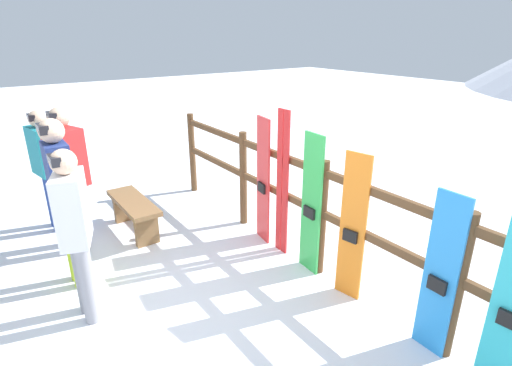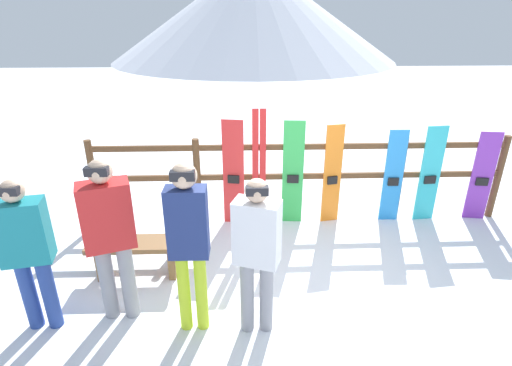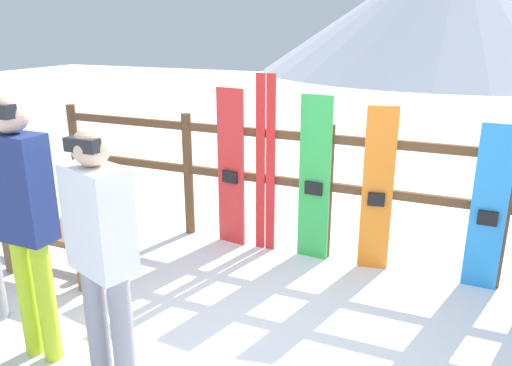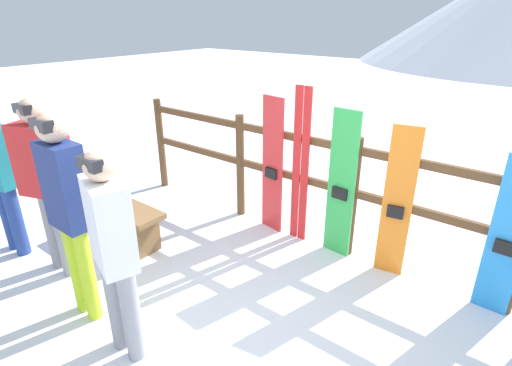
{
  "view_description": "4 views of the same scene",
  "coord_description": "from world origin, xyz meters",
  "px_view_note": "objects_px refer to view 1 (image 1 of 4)",
  "views": [
    {
      "loc": [
        2.71,
        -1.18,
        2.52
      ],
      "look_at": [
        -0.44,
        1.07,
        1.04
      ],
      "focal_mm": 28.0,
      "sensor_mm": 36.0,
      "label": 1
    },
    {
      "loc": [
        -0.84,
        -3.78,
        2.95
      ],
      "look_at": [
        -0.67,
        0.98,
        0.89
      ],
      "focal_mm": 28.0,
      "sensor_mm": 36.0,
      "label": 2
    },
    {
      "loc": [
        1.12,
        -2.71,
        2.15
      ],
      "look_at": [
        -0.5,
        1.09,
        0.84
      ],
      "focal_mm": 35.0,
      "sensor_mm": 36.0,
      "label": 3
    },
    {
      "loc": [
        1.49,
        -1.9,
        2.4
      ],
      "look_at": [
        -0.75,
        0.97,
        0.85
      ],
      "focal_mm": 28.0,
      "sensor_mm": 36.0,
      "label": 4
    }
  ],
  "objects_px": {
    "snowboard_red": "(263,182)",
    "ski_pair_red": "(282,184)",
    "person_navy": "(62,190)",
    "snowboard_green": "(311,206)",
    "bench": "(134,209)",
    "person_teal": "(46,163)",
    "person_white": "(75,225)",
    "snowboard_orange": "(353,229)",
    "person_red": "(68,171)",
    "snowboard_blue": "(440,277)"
  },
  "relations": [
    {
      "from": "snowboard_red",
      "to": "ski_pair_red",
      "type": "bearing_deg",
      "value": 0.52
    },
    {
      "from": "person_navy",
      "to": "snowboard_green",
      "type": "height_order",
      "value": "person_navy"
    },
    {
      "from": "bench",
      "to": "person_teal",
      "type": "xyz_separation_m",
      "value": [
        -0.75,
        -0.83,
        0.6
      ]
    },
    {
      "from": "person_navy",
      "to": "snowboard_green",
      "type": "bearing_deg",
      "value": 60.48
    },
    {
      "from": "person_white",
      "to": "snowboard_orange",
      "type": "relative_size",
      "value": 1.08
    },
    {
      "from": "bench",
      "to": "snowboard_orange",
      "type": "bearing_deg",
      "value": 26.2
    },
    {
      "from": "person_red",
      "to": "snowboard_green",
      "type": "distance_m",
      "value": 2.83
    },
    {
      "from": "snowboard_green",
      "to": "snowboard_red",
      "type": "bearing_deg",
      "value": 180.0
    },
    {
      "from": "ski_pair_red",
      "to": "snowboard_orange",
      "type": "xyz_separation_m",
      "value": [
        1.07,
        -0.0,
        -0.12
      ]
    },
    {
      "from": "snowboard_green",
      "to": "snowboard_blue",
      "type": "relative_size",
      "value": 1.1
    },
    {
      "from": "snowboard_red",
      "to": "snowboard_blue",
      "type": "relative_size",
      "value": 1.12
    },
    {
      "from": "person_red",
      "to": "ski_pair_red",
      "type": "distance_m",
      "value": 2.5
    },
    {
      "from": "bench",
      "to": "person_navy",
      "type": "relative_size",
      "value": 0.63
    },
    {
      "from": "bench",
      "to": "person_red",
      "type": "relative_size",
      "value": 0.64
    },
    {
      "from": "ski_pair_red",
      "to": "person_navy",
      "type": "bearing_deg",
      "value": -108.75
    },
    {
      "from": "person_red",
      "to": "snowboard_red",
      "type": "bearing_deg",
      "value": 59.66
    },
    {
      "from": "person_white",
      "to": "snowboard_red",
      "type": "xyz_separation_m",
      "value": [
        -0.25,
        2.22,
        -0.16
      ]
    },
    {
      "from": "person_red",
      "to": "person_teal",
      "type": "xyz_separation_m",
      "value": [
        -0.73,
        -0.13,
        -0.07
      ]
    },
    {
      "from": "person_navy",
      "to": "snowboard_green",
      "type": "relative_size",
      "value": 1.13
    },
    {
      "from": "person_red",
      "to": "person_white",
      "type": "height_order",
      "value": "person_red"
    },
    {
      "from": "bench",
      "to": "person_red",
      "type": "height_order",
      "value": "person_red"
    },
    {
      "from": "person_teal",
      "to": "bench",
      "type": "bearing_deg",
      "value": 47.96
    },
    {
      "from": "person_navy",
      "to": "person_white",
      "type": "xyz_separation_m",
      "value": [
        0.62,
        -0.04,
        -0.11
      ]
    },
    {
      "from": "person_teal",
      "to": "snowboard_red",
      "type": "height_order",
      "value": "person_teal"
    },
    {
      "from": "person_teal",
      "to": "person_navy",
      "type": "bearing_deg",
      "value": -2.95
    },
    {
      "from": "person_white",
      "to": "snowboard_blue",
      "type": "bearing_deg",
      "value": 46.61
    },
    {
      "from": "snowboard_blue",
      "to": "bench",
      "type": "bearing_deg",
      "value": -160.0
    },
    {
      "from": "person_white",
      "to": "snowboard_green",
      "type": "bearing_deg",
      "value": 74.64
    },
    {
      "from": "person_teal",
      "to": "snowboard_red",
      "type": "relative_size",
      "value": 1.01
    },
    {
      "from": "person_teal",
      "to": "snowboard_orange",
      "type": "bearing_deg",
      "value": 32.24
    },
    {
      "from": "person_teal",
      "to": "snowboard_green",
      "type": "xyz_separation_m",
      "value": [
        2.75,
        2.1,
        -0.15
      ]
    },
    {
      "from": "person_navy",
      "to": "ski_pair_red",
      "type": "distance_m",
      "value": 2.31
    },
    {
      "from": "bench",
      "to": "person_red",
      "type": "xyz_separation_m",
      "value": [
        -0.01,
        -0.7,
        0.68
      ]
    },
    {
      "from": "person_white",
      "to": "snowboard_green",
      "type": "relative_size",
      "value": 1.04
    },
    {
      "from": "bench",
      "to": "ski_pair_red",
      "type": "bearing_deg",
      "value": 40.16
    },
    {
      "from": "person_navy",
      "to": "snowboard_blue",
      "type": "xyz_separation_m",
      "value": [
        2.72,
        2.18,
        -0.36
      ]
    },
    {
      "from": "snowboard_red",
      "to": "ski_pair_red",
      "type": "distance_m",
      "value": 0.38
    },
    {
      "from": "person_navy",
      "to": "snowboard_blue",
      "type": "relative_size",
      "value": 1.25
    },
    {
      "from": "snowboard_red",
      "to": "snowboard_blue",
      "type": "xyz_separation_m",
      "value": [
        2.35,
        -0.0,
        -0.08
      ]
    },
    {
      "from": "snowboard_blue",
      "to": "person_navy",
      "type": "bearing_deg",
      "value": -141.33
    },
    {
      "from": "ski_pair_red",
      "to": "bench",
      "type": "bearing_deg",
      "value": -139.84
    },
    {
      "from": "bench",
      "to": "snowboard_red",
      "type": "relative_size",
      "value": 0.7
    },
    {
      "from": "bench",
      "to": "snowboard_red",
      "type": "height_order",
      "value": "snowboard_red"
    },
    {
      "from": "bench",
      "to": "snowboard_green",
      "type": "xyz_separation_m",
      "value": [
        2.0,
        1.27,
        0.45
      ]
    },
    {
      "from": "snowboard_red",
      "to": "snowboard_green",
      "type": "bearing_deg",
      "value": -0.0
    },
    {
      "from": "person_white",
      "to": "snowboard_orange",
      "type": "bearing_deg",
      "value": 61.81
    },
    {
      "from": "person_white",
      "to": "person_red",
      "type": "bearing_deg",
      "value": 169.97
    },
    {
      "from": "snowboard_green",
      "to": "snowboard_blue",
      "type": "height_order",
      "value": "snowboard_green"
    },
    {
      "from": "person_navy",
      "to": "snowboard_blue",
      "type": "distance_m",
      "value": 3.5
    },
    {
      "from": "snowboard_red",
      "to": "ski_pair_red",
      "type": "relative_size",
      "value": 0.91
    }
  ]
}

